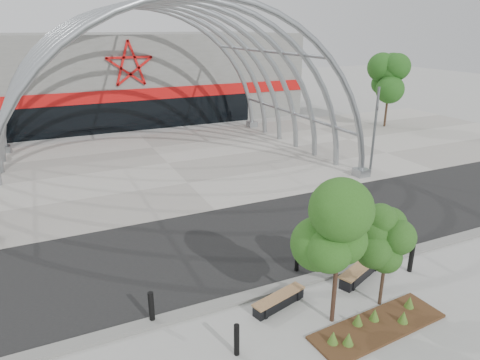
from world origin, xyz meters
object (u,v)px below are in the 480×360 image
street_tree_1 (388,239)px  bench_1 (360,272)px  street_tree_0 (340,231)px  bench_0 (279,301)px  bollard_2 (297,259)px  signal_pole (375,130)px

street_tree_1 → bench_1: (0.43, 1.51, -2.16)m
street_tree_0 → bench_0: (-1.15, 1.31, -2.90)m
bollard_2 → signal_pole: bearing=37.2°
bench_1 → street_tree_0: bearing=-146.9°
bench_0 → bench_1: size_ratio=0.89×
bench_1 → bollard_2: 2.32m
bench_0 → bollard_2: bearing=43.7°
signal_pole → street_tree_1: size_ratio=1.60×
signal_pole → street_tree_0: bearing=-135.2°
street_tree_0 → street_tree_1: bearing=1.1°
street_tree_1 → bench_0: 4.00m
street_tree_1 → street_tree_0: bearing=-178.9°
signal_pole → bench_1: signal_pole is taller
signal_pole → bench_1: (-8.29, -9.06, -2.55)m
bench_0 → street_tree_1: bearing=-22.3°
bench_0 → bench_1: (3.54, 0.24, 0.03)m
street_tree_1 → bench_1: 2.67m
signal_pole → bollard_2: size_ratio=5.45×
bench_0 → bench_1: bench_1 is taller
street_tree_1 → bench_0: size_ratio=1.60×
street_tree_0 → bollard_2: bearing=79.8°
bench_1 → signal_pole: bearing=47.5°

